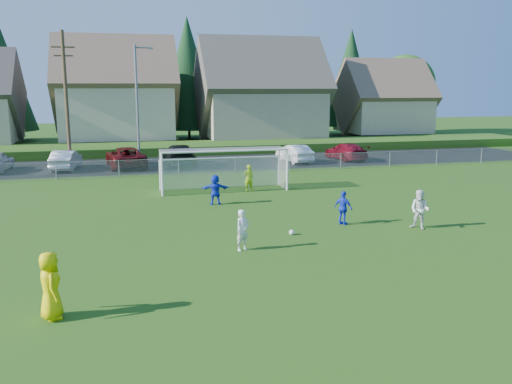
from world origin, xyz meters
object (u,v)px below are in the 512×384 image
player_blue_a (343,208)px  car_d (179,155)px  player_white_b (420,210)px  player_white_a (243,230)px  car_f (294,153)px  car_b (66,160)px  goalkeeper (249,178)px  referee (50,286)px  car_c (126,157)px  player_blue_b (215,190)px  soccer_goal (223,163)px  soccer_ball (292,232)px  car_g (346,152)px

player_blue_a → car_d: size_ratio=0.27×
player_white_b → player_white_a: bearing=-118.2°
player_white_b → player_blue_a: player_white_b is taller
car_f → car_b: bearing=-8.6°
goalkeeper → car_b: (-11.17, 11.29, -0.06)m
referee → car_c: size_ratio=0.33×
player_blue_a → player_blue_b: 7.32m
player_blue_b → soccer_goal: bearing=-98.1°
player_blue_b → car_b: 16.82m
player_white_a → car_c: size_ratio=0.28×
player_blue_b → car_d: 14.47m
soccer_ball → soccer_goal: size_ratio=0.03×
goalkeeper → car_f: 12.74m
referee → car_c: 27.59m
soccer_ball → player_blue_a: size_ratio=0.15×
player_blue_a → referee: bearing=87.4°
player_white_b → car_b: 26.96m
car_c → soccer_ball: bearing=100.0°
soccer_ball → goalkeeper: bearing=87.3°
soccer_ball → car_f: car_f is taller
soccer_ball → car_b: 23.60m
goalkeeper → car_d: bearing=-84.3°
car_b → car_f: 17.58m
car_b → car_d: (8.32, 0.03, 0.09)m
car_b → car_c: (4.30, 0.16, 0.05)m
car_b → soccer_goal: (9.78, -10.57, 0.91)m
player_blue_a → player_blue_b: player_blue_b is taller
player_white_a → soccer_goal: (1.52, 12.04, 0.85)m
player_blue_b → car_g: bearing=-124.7°
referee → car_g: referee is taller
goalkeeper → player_white_a: bearing=67.2°
car_f → soccer_goal: size_ratio=0.58×
player_white_b → referee: bearing=-104.0°
soccer_ball → referee: (-8.70, -6.31, 0.81)m
player_white_a → car_g: (13.93, 22.66, -0.09)m
player_white_b → car_g: (5.85, 21.50, -0.16)m
soccer_ball → goalkeeper: goalkeeper is taller
soccer_goal → car_d: bearing=97.8°
player_white_b → car_b: (-16.34, 21.44, -0.13)m
player_white_b → car_b: bearing=-179.1°
referee → car_d: bearing=-25.9°
goalkeeper → car_g: goalkeeper is taller
player_blue_a → soccer_goal: (-3.67, 9.38, 0.87)m
car_b → car_g: bearing=-172.4°
soccer_ball → car_c: 22.15m
player_blue_b → car_b: player_blue_b is taller
player_blue_b → car_f: size_ratio=0.37×
player_white_b → player_blue_a: 3.26m
player_white_b → player_blue_a: size_ratio=1.13×
player_blue_b → car_g: 19.84m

